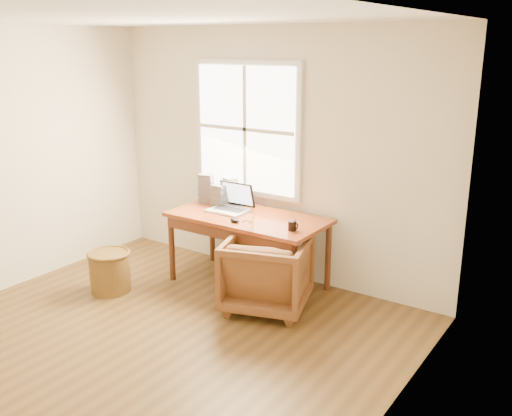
% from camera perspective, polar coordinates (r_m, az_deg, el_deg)
% --- Properties ---
extents(room_shell, '(4.04, 4.54, 2.64)m').
position_cam_1_polar(room_shell, '(4.40, -13.38, 1.24)').
color(room_shell, brown).
rests_on(room_shell, ground).
extents(desk, '(1.60, 0.80, 0.04)m').
position_cam_1_polar(desk, '(5.73, -0.80, -0.96)').
color(desk, brown).
rests_on(desk, room_shell).
extents(armchair, '(0.95, 0.97, 0.71)m').
position_cam_1_polar(armchair, '(5.36, 1.13, -6.50)').
color(armchair, brown).
rests_on(armchair, room_shell).
extents(wicker_stool, '(0.45, 0.45, 0.40)m').
position_cam_1_polar(wicker_stool, '(5.96, -14.40, -6.21)').
color(wicker_stool, brown).
rests_on(wicker_stool, room_shell).
extents(laptop, '(0.37, 0.39, 0.28)m').
position_cam_1_polar(laptop, '(5.83, -2.86, 0.92)').
color(laptop, '#B3B6BB').
rests_on(laptop, desk).
extents(mouse, '(0.13, 0.10, 0.04)m').
position_cam_1_polar(mouse, '(5.52, -2.14, -1.23)').
color(mouse, black).
rests_on(mouse, desk).
extents(coffee_mug, '(0.10, 0.10, 0.09)m').
position_cam_1_polar(coffee_mug, '(5.29, 3.65, -1.76)').
color(coffee_mug, black).
rests_on(coffee_mug, desk).
extents(cd_stack_a, '(0.17, 0.16, 0.27)m').
position_cam_1_polar(cd_stack_a, '(6.20, -2.59, 1.81)').
color(cd_stack_a, '#B3B9BF').
rests_on(cd_stack_a, desk).
extents(cd_stack_b, '(0.16, 0.14, 0.23)m').
position_cam_1_polar(cd_stack_b, '(6.06, -3.67, 1.26)').
color(cd_stack_b, '#28282D').
rests_on(cd_stack_b, desk).
extents(cd_stack_c, '(0.18, 0.17, 0.32)m').
position_cam_1_polar(cd_stack_c, '(6.18, -5.03, 1.96)').
color(cd_stack_c, gray).
rests_on(cd_stack_c, desk).
extents(cd_stack_d, '(0.16, 0.14, 0.19)m').
position_cam_1_polar(cd_stack_d, '(6.10, -1.67, 1.21)').
color(cd_stack_d, '#B0B7BC').
rests_on(cd_stack_d, desk).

